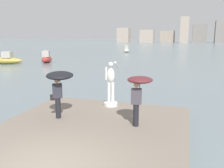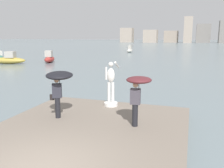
{
  "view_description": "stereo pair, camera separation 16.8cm",
  "coord_description": "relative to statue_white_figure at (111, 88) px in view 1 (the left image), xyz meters",
  "views": [
    {
      "loc": [
        3.4,
        -4.96,
        3.84
      ],
      "look_at": [
        0.0,
        5.94,
        1.55
      ],
      "focal_mm": 38.78,
      "sensor_mm": 36.0,
      "label": 1
    },
    {
      "loc": [
        3.56,
        -4.9,
        3.84
      ],
      "look_at": [
        0.0,
        5.94,
        1.55
      ],
      "focal_mm": 38.78,
      "sensor_mm": 36.0,
      "label": 2
    }
  ],
  "objects": [
    {
      "name": "onlooker_left",
      "position": [
        -1.5,
        -2.35,
        0.7
      ],
      "size": [
        1.49,
        1.5,
        2.01
      ],
      "color": "black",
      "rests_on": "pier"
    },
    {
      "name": "statue_white_figure",
      "position": [
        0.0,
        0.0,
        0.0
      ],
      "size": [
        0.67,
        0.9,
        2.23
      ],
      "color": "white",
      "rests_on": "pier"
    },
    {
      "name": "boat_leftward",
      "position": [
        -10.17,
        44.52,
        -0.72
      ],
      "size": [
        1.04,
        3.53,
        1.64
      ],
      "color": "silver",
      "rests_on": "ground"
    },
    {
      "name": "boat_near",
      "position": [
        -20.5,
        16.4,
        -0.73
      ],
      "size": [
        5.04,
        2.73,
        1.7
      ],
      "color": "#B2993D",
      "rests_on": "ground"
    },
    {
      "name": "pier",
      "position": [
        0.12,
        -4.18,
        -1.11
      ],
      "size": [
        7.24,
        9.94,
        0.4
      ],
      "primitive_type": "cube",
      "color": "slate",
      "rests_on": "ground"
    },
    {
      "name": "ground_plane",
      "position": [
        0.12,
        33.85,
        -1.31
      ],
      "size": [
        400.0,
        400.0,
        0.0
      ],
      "primitive_type": "plane",
      "color": "slate"
    },
    {
      "name": "distant_skyline",
      "position": [
        1.1,
        131.92,
        3.47
      ],
      "size": [
        72.34,
        13.78,
        13.95
      ],
      "color": "#A89989",
      "rests_on": "ground"
    },
    {
      "name": "boat_rightward",
      "position": [
        -16.02,
        19.63,
        -0.7
      ],
      "size": [
        2.26,
        3.6,
        1.73
      ],
      "color": "#9E2D28",
      "rests_on": "ground"
    },
    {
      "name": "onlooker_right",
      "position": [
        1.84,
        -2.32,
        0.62
      ],
      "size": [
        1.03,
        1.03,
        1.94
      ],
      "color": "black",
      "rests_on": "pier"
    }
  ]
}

